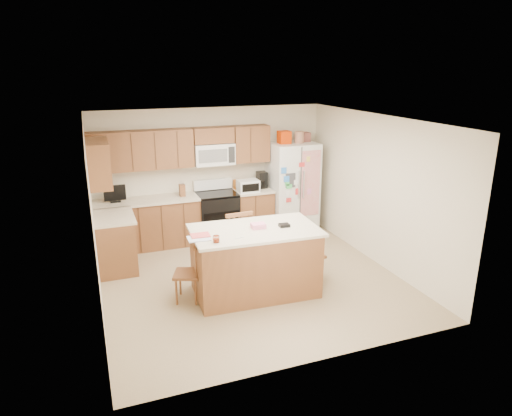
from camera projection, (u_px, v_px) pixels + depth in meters
name	position (u px, v px, depth m)	size (l,w,h in m)	color
ground	(251.00, 279.00, 7.25)	(4.50, 4.50, 0.00)	olive
room_shell	(250.00, 192.00, 6.82)	(4.60, 4.60, 2.52)	beige
cabinetry	(166.00, 200.00, 8.25)	(3.36, 1.56, 2.15)	#985A32
stove	(217.00, 215.00, 8.84)	(0.76, 0.65, 1.13)	black
refrigerator	(292.00, 186.00, 9.18)	(0.90, 0.79, 2.04)	white
island	(255.00, 261.00, 6.70)	(1.95, 1.15, 1.09)	#985A32
windsor_chair_left	(189.00, 273.00, 6.49)	(0.47, 0.49, 0.88)	#985A32
windsor_chair_back	(236.00, 244.00, 7.33)	(0.49, 0.47, 1.08)	#985A32
windsor_chair_right	(309.00, 254.00, 7.14)	(0.38, 0.40, 0.89)	#985A32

